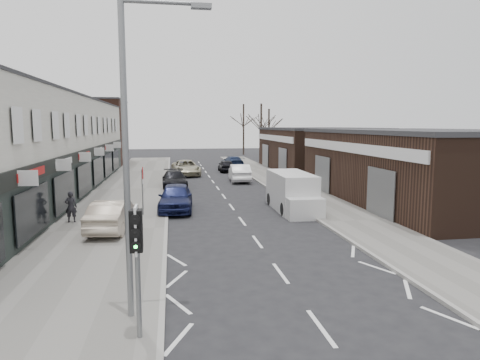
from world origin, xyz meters
name	(u,v)px	position (x,y,z in m)	size (l,w,h in m)	color
ground	(298,296)	(0.00, 0.00, 0.00)	(160.00, 160.00, 0.00)	black
pavement_left	(131,189)	(-6.75, 22.00, 0.06)	(5.50, 64.00, 0.12)	slate
pavement_right	(287,186)	(5.75, 22.00, 0.06)	(3.50, 64.00, 0.12)	slate
shop_terrace_left	(24,147)	(-13.50, 19.50, 3.55)	(8.00, 41.00, 7.10)	silver
brick_block_far	(92,133)	(-13.50, 45.00, 4.00)	(8.00, 10.00, 8.00)	#41251C
right_unit_near	(420,167)	(12.50, 14.00, 2.25)	(10.00, 18.00, 4.50)	#342017
right_unit_far	(318,150)	(12.50, 34.00, 2.25)	(10.00, 16.00, 4.50)	#342017
tree_far_a	(261,160)	(9.00, 48.00, 0.00)	(3.60, 3.60, 8.00)	#382D26
tree_far_b	(269,157)	(11.50, 54.00, 0.00)	(3.60, 3.60, 7.50)	#382D26
tree_far_c	(244,155)	(8.50, 60.00, 0.00)	(3.60, 3.60, 8.50)	#382D26
traffic_light	(137,241)	(-4.40, -2.02, 2.41)	(0.28, 0.60, 3.10)	slate
street_lamp	(133,141)	(-4.53, -0.80, 4.62)	(2.23, 0.22, 8.00)	slate
warning_sign	(143,177)	(-5.16, 12.00, 2.20)	(0.12, 0.80, 2.70)	slate
white_van	(292,193)	(3.40, 12.47, 1.04)	(2.03, 5.68, 2.21)	silver
sedan_on_pavement	(113,215)	(-6.34, 8.58, 0.85)	(1.54, 4.42, 1.46)	#AFA08C
pedestrian	(71,207)	(-8.66, 10.65, 0.91)	(0.58, 0.38, 1.59)	black
parked_car_left_a	(176,197)	(-3.40, 13.34, 0.80)	(1.90, 4.71, 1.60)	#161C45
parked_car_left_b	(174,179)	(-3.40, 22.70, 0.68)	(1.92, 4.72, 1.37)	black
parked_car_left_c	(186,168)	(-2.20, 31.21, 0.76)	(2.51, 5.44, 1.51)	#AEA88B
parked_car_right_a	(240,173)	(2.37, 25.76, 0.77)	(1.63, 4.68, 1.54)	white
parked_car_right_b	(226,166)	(2.20, 33.93, 0.65)	(1.53, 3.79, 1.29)	black
parked_car_right_c	(233,162)	(3.50, 38.09, 0.69)	(1.94, 4.77, 1.38)	#142140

